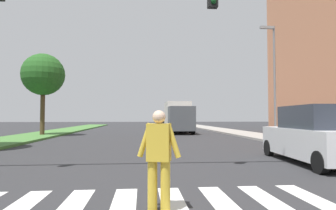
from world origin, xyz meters
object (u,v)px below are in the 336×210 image
at_px(tree_far, 43,75).
at_px(suv_crossing, 315,136).
at_px(sedan_distant, 166,123).
at_px(truck_box_delivery, 178,117).
at_px(sedan_midblock, 178,124).
at_px(traffic_light_gantry, 1,10).
at_px(pedestrian_performer, 159,156).
at_px(street_lamp_right, 273,72).

xyz_separation_m(tree_far, suv_crossing, (14.09, -14.88, -4.14)).
distance_m(sedan_distant, truck_box_delivery, 11.33).
height_order(suv_crossing, truck_box_delivery, truck_box_delivery).
bearing_deg(sedan_distant, sedan_midblock, -86.75).
distance_m(suv_crossing, truck_box_delivery, 18.49).
height_order(traffic_light_gantry, pedestrian_performer, traffic_light_gantry).
xyz_separation_m(pedestrian_performer, sedan_midblock, (3.54, 25.01, -0.12)).
bearing_deg(tree_far, pedestrian_performer, -66.43).
distance_m(street_lamp_right, truck_box_delivery, 11.32).
xyz_separation_m(pedestrian_performer, truck_box_delivery, (3.28, 22.81, 0.70)).
height_order(tree_far, sedan_distant, tree_far).
bearing_deg(truck_box_delivery, street_lamp_right, -62.19).
relative_size(suv_crossing, truck_box_delivery, 0.76).
bearing_deg(sedan_midblock, pedestrian_performer, -98.05).
bearing_deg(pedestrian_performer, sedan_midblock, 81.95).
relative_size(pedestrian_performer, truck_box_delivery, 0.27).
relative_size(street_lamp_right, suv_crossing, 1.59).
bearing_deg(tree_far, truck_box_delivery, 16.37).
distance_m(tree_far, truck_box_delivery, 12.70).
bearing_deg(tree_far, sedan_distant, 52.11).
xyz_separation_m(traffic_light_gantry, pedestrian_performer, (4.04, -3.06, -3.49)).
relative_size(pedestrian_performer, sedan_midblock, 0.37).
bearing_deg(truck_box_delivery, tree_far, -163.63).
bearing_deg(tree_far, street_lamp_right, -20.30).
distance_m(sedan_midblock, sedan_distant, 9.11).
relative_size(suv_crossing, sedan_midblock, 1.03).
bearing_deg(street_lamp_right, traffic_light_gantry, -140.92).
relative_size(tree_far, suv_crossing, 1.42).
bearing_deg(truck_box_delivery, traffic_light_gantry, -110.32).
xyz_separation_m(pedestrian_performer, sedan_distant, (3.02, 34.10, -0.13)).
bearing_deg(pedestrian_performer, traffic_light_gantry, 142.82).
bearing_deg(sedan_midblock, tree_far, -154.77).
relative_size(street_lamp_right, sedan_midblock, 1.65).
bearing_deg(suv_crossing, tree_far, 133.45).
distance_m(tree_far, traffic_light_gantry, 16.90).
height_order(pedestrian_performer, sedan_midblock, sedan_midblock).
bearing_deg(street_lamp_right, sedan_midblock, 112.18).
relative_size(tree_far, street_lamp_right, 0.89).
relative_size(pedestrian_performer, suv_crossing, 0.36).
height_order(tree_far, sedan_midblock, tree_far).
height_order(tree_far, truck_box_delivery, tree_far).
relative_size(sedan_distant, truck_box_delivery, 0.67).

